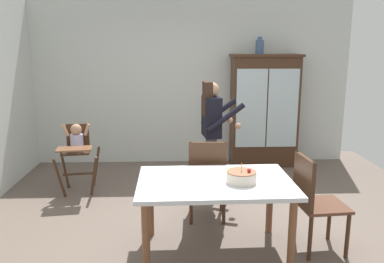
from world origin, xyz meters
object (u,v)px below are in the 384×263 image
object	(u,v)px
ceramic_vase	(260,46)
adult_person	(212,125)
birthday_cake	(241,177)
dining_chair_far_side	(207,175)
china_cabinet	(264,110)
high_chair_with_toddler	(77,145)
dining_table	(215,190)
dining_chair_right_end	(313,197)

from	to	relation	value
ceramic_vase	adult_person	xyz separation A→B (m)	(-0.88, -1.38, -0.99)
birthday_cake	dining_chair_far_side	bearing A→B (deg)	108.41
china_cabinet	dining_chair_far_side	distance (m)	2.45
high_chair_with_toddler	dining_table	size ratio (longest dim) A/B	0.65
china_cabinet	ceramic_vase	size ratio (longest dim) A/B	6.82
china_cabinet	birthday_cake	xyz separation A→B (m)	(-0.86, -2.92, -0.13)
china_cabinet	high_chair_with_toddler	bearing A→B (deg)	-157.77
birthday_cake	high_chair_with_toddler	bearing A→B (deg)	137.68
high_chair_with_toddler	china_cabinet	bearing A→B (deg)	15.20
china_cabinet	high_chair_with_toddler	xyz separation A→B (m)	(-2.80, -1.14, -0.27)
dining_table	birthday_cake	xyz separation A→B (m)	(0.24, -0.06, 0.15)
china_cabinet	adult_person	bearing A→B (deg)	-125.75
ceramic_vase	china_cabinet	bearing A→B (deg)	-1.90
ceramic_vase	dining_chair_right_end	bearing A→B (deg)	-90.71
birthday_cake	dining_table	bearing A→B (deg)	165.27
high_chair_with_toddler	dining_chair_right_end	bearing A→B (deg)	-39.71
high_chair_with_toddler	dining_chair_right_end	distance (m)	3.15
adult_person	high_chair_with_toddler	bearing A→B (deg)	75.65
ceramic_vase	dining_chair_far_side	bearing A→B (deg)	-114.75
high_chair_with_toddler	dining_table	world-z (taller)	high_chair_with_toddler
birthday_cake	dining_chair_far_side	xyz separation A→B (m)	(-0.25, 0.76, -0.24)
adult_person	dining_chair_right_end	xyz separation A→B (m)	(0.84, -1.47, -0.41)
ceramic_vase	dining_table	size ratio (longest dim) A/B	0.18
adult_person	china_cabinet	bearing A→B (deg)	-42.87
ceramic_vase	dining_chair_right_end	distance (m)	3.18
ceramic_vase	dining_table	xyz separation A→B (m)	(-0.98, -2.86, -1.31)
birthday_cake	ceramic_vase	bearing A→B (deg)	75.72
ceramic_vase	birthday_cake	world-z (taller)	ceramic_vase
adult_person	dining_table	distance (m)	1.52
china_cabinet	dining_table	bearing A→B (deg)	-110.93
dining_chair_right_end	high_chair_with_toddler	bearing A→B (deg)	52.47
ceramic_vase	birthday_cake	bearing A→B (deg)	-104.28
ceramic_vase	adult_person	size ratio (longest dim) A/B	0.18
adult_person	dining_chair_right_end	distance (m)	1.75
high_chair_with_toddler	adult_person	bearing A→B (deg)	-14.26
birthday_cake	dining_chair_right_end	world-z (taller)	dining_chair_right_end
adult_person	dining_table	xyz separation A→B (m)	(-0.10, -1.48, -0.32)
china_cabinet	dining_table	world-z (taller)	china_cabinet
dining_table	dining_chair_right_end	size ratio (longest dim) A/B	1.53
dining_chair_right_end	dining_chair_far_side	bearing A→B (deg)	49.47
adult_person	ceramic_vase	bearing A→B (deg)	-39.61
china_cabinet	dining_table	distance (m)	3.07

